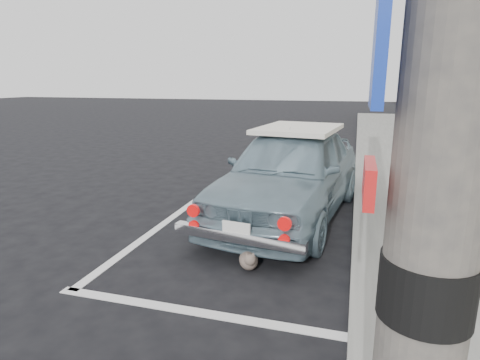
{
  "coord_description": "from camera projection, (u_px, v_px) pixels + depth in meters",
  "views": [
    {
      "loc": [
        1.75,
        -3.54,
        2.07
      ],
      "look_at": [
        0.27,
        1.56,
        0.75
      ],
      "focal_mm": 30.0,
      "sensor_mm": 36.0,
      "label": 1
    }
  ],
  "objects": [
    {
      "name": "retro_coupe",
      "position": [
        290.0,
        172.0,
        6.17
      ],
      "size": [
        2.16,
        4.29,
        1.4
      ],
      "rotation": [
        0.0,
        0.0,
        -0.13
      ],
      "color": "gray",
      "rests_on": "ground"
    },
    {
      "name": "cat",
      "position": [
        249.0,
        259.0,
        4.5
      ],
      "size": [
        0.32,
        0.47,
        0.26
      ],
      "rotation": [
        0.0,
        0.0,
        0.37
      ],
      "color": "#65584D",
      "rests_on": "ground"
    },
    {
      "name": "pline_rear",
      "position": [
        201.0,
        313.0,
        3.67
      ],
      "size": [
        3.0,
        0.12,
        0.01
      ],
      "primitive_type": "cube",
      "color": "silver",
      "rests_on": "ground"
    },
    {
      "name": "building_far",
      "position": [
        457.0,
        41.0,
        20.23
      ],
      "size": [
        3.5,
        10.0,
        8.0
      ],
      "primitive_type": "cube",
      "color": "beige",
      "rests_on": "ground"
    },
    {
      "name": "pline_side",
      "position": [
        200.0,
        197.0,
        7.31
      ],
      "size": [
        0.12,
        7.0,
        0.01
      ],
      "primitive_type": "cube",
      "color": "silver",
      "rests_on": "ground"
    },
    {
      "name": "pline_front",
      "position": [
        302.0,
        164.0,
        10.19
      ],
      "size": [
        3.0,
        0.12,
        0.01
      ],
      "primitive_type": "cube",
      "color": "silver",
      "rests_on": "ground"
    },
    {
      "name": "sidewalk",
      "position": [
        463.0,
        237.0,
        5.25
      ],
      "size": [
        2.8,
        40.0,
        0.15
      ],
      "primitive_type": "cube",
      "color": "slate",
      "rests_on": "ground"
    },
    {
      "name": "ground",
      "position": [
        175.0,
        280.0,
        4.27
      ],
      "size": [
        80.0,
        80.0,
        0.0
      ],
      "primitive_type": "plane",
      "color": "black",
      "rests_on": "ground"
    }
  ]
}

